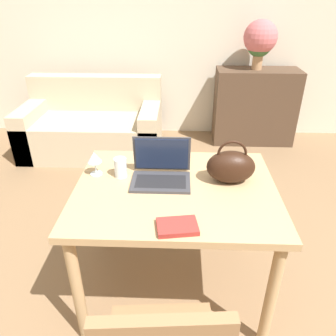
% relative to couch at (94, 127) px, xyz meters
% --- Properties ---
extents(wall_back, '(10.00, 0.06, 2.70)m').
position_rel_couch_xyz_m(wall_back, '(1.11, 0.64, 1.07)').
color(wall_back, beige).
rests_on(wall_back, ground_plane).
extents(dining_table, '(1.10, 0.87, 0.77)m').
position_rel_couch_xyz_m(dining_table, '(0.99, -2.02, 0.38)').
color(dining_table, tan).
rests_on(dining_table, ground_plane).
extents(couch, '(1.56, 0.85, 0.82)m').
position_rel_couch_xyz_m(couch, '(0.00, 0.00, 0.00)').
color(couch, '#C1B293').
rests_on(couch, ground_plane).
extents(sideboard, '(0.96, 0.40, 0.89)m').
position_rel_couch_xyz_m(sideboard, '(1.91, 0.34, 0.16)').
color(sideboard, '#4C3828').
rests_on(sideboard, ground_plane).
extents(laptop, '(0.33, 0.25, 0.23)m').
position_rel_couch_xyz_m(laptop, '(0.91, -1.93, 0.55)').
color(laptop, '#38383D').
rests_on(laptop, dining_table).
extents(drinking_glass, '(0.07, 0.07, 0.11)m').
position_rel_couch_xyz_m(drinking_glass, '(0.68, -1.92, 0.54)').
color(drinking_glass, silver).
rests_on(drinking_glass, dining_table).
extents(wine_glass, '(0.08, 0.08, 0.14)m').
position_rel_couch_xyz_m(wine_glass, '(0.53, -1.90, 0.59)').
color(wine_glass, silver).
rests_on(wine_glass, dining_table).
extents(handbag, '(0.27, 0.16, 0.25)m').
position_rel_couch_xyz_m(handbag, '(1.30, -1.95, 0.58)').
color(handbag, black).
rests_on(handbag, dining_table).
extents(flower_vase, '(0.37, 0.37, 0.53)m').
position_rel_couch_xyz_m(flower_vase, '(1.88, 0.34, 0.93)').
color(flower_vase, tan).
rests_on(flower_vase, sideboard).
extents(book, '(0.20, 0.15, 0.02)m').
position_rel_couch_xyz_m(book, '(1.01, -2.37, 0.50)').
color(book, maroon).
rests_on(book, dining_table).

